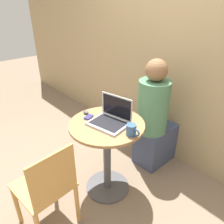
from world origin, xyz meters
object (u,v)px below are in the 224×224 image
(laptop, at_px, (111,118))
(person_seated, at_px, (154,123))
(chair_empty, at_px, (48,189))
(cell_phone, at_px, (89,117))

(laptop, distance_m, person_seated, 0.68)
(chair_empty, bearing_deg, laptop, 89.97)
(cell_phone, bearing_deg, laptop, 24.11)
(person_seated, bearing_deg, cell_phone, -107.03)
(cell_phone, relative_size, chair_empty, 0.12)
(laptop, height_order, person_seated, person_seated)
(laptop, distance_m, chair_empty, 0.76)
(laptop, xyz_separation_m, cell_phone, (-0.20, -0.09, -0.04))
(laptop, bearing_deg, chair_empty, -90.03)
(chair_empty, height_order, person_seated, person_seated)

